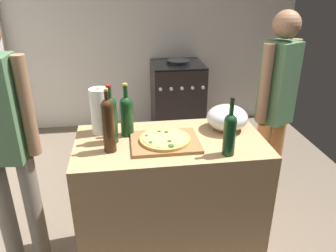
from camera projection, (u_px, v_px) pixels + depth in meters
ground_plane at (159, 185)px, 3.19m from camera, size 3.82×3.61×0.02m
kitchen_wall_rear at (143, 23)px, 4.06m from camera, size 3.82×0.10×2.60m
counter at (170, 202)px, 2.20m from camera, size 1.15×0.60×0.91m
cutting_board at (165, 142)px, 1.97m from camera, size 0.40×0.32×0.02m
pizza at (165, 139)px, 1.96m from camera, size 0.30×0.30×0.03m
mixing_bowl at (227, 118)px, 2.13m from camera, size 0.26×0.26×0.16m
paper_towel_roll at (100, 111)px, 2.06m from camera, size 0.12×0.12×0.29m
wine_bottle_dark at (230, 132)px, 1.80m from camera, size 0.07×0.07×0.33m
wine_bottle_amber at (108, 124)px, 1.83m from camera, size 0.07×0.07×0.37m
wine_bottle_green at (111, 118)px, 1.93m from camera, size 0.08×0.08×0.35m
wine_bottle_clear at (127, 114)px, 2.03m from camera, size 0.08×0.08×0.33m
stove at (177, 99)px, 4.10m from camera, size 0.60×0.61×0.92m
person_in_stripes at (4, 138)px, 1.93m from camera, size 0.40×0.22×1.66m
person_in_red at (275, 106)px, 2.51m from camera, size 0.34×0.27×1.62m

